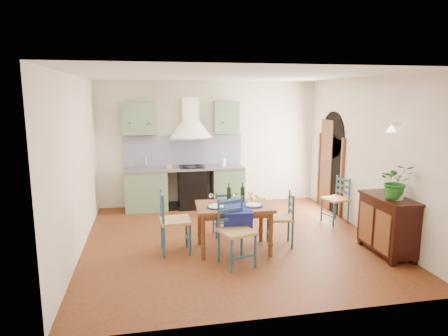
{
  "coord_description": "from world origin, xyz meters",
  "views": [
    {
      "loc": [
        -1.41,
        -6.46,
        2.49
      ],
      "look_at": [
        -0.09,
        0.3,
        1.23
      ],
      "focal_mm": 32.0,
      "sensor_mm": 36.0,
      "label": 1
    }
  ],
  "objects_px": {
    "dining_table": "(234,210)",
    "chair_near": "(236,231)",
    "potted_plant": "(396,181)",
    "sideboard": "(387,223)"
  },
  "relations": [
    {
      "from": "chair_near",
      "to": "sideboard",
      "type": "relative_size",
      "value": 0.94
    },
    {
      "from": "chair_near",
      "to": "potted_plant",
      "type": "height_order",
      "value": "potted_plant"
    },
    {
      "from": "dining_table",
      "to": "sideboard",
      "type": "distance_m",
      "value": 2.41
    },
    {
      "from": "dining_table",
      "to": "potted_plant",
      "type": "distance_m",
      "value": 2.51
    },
    {
      "from": "chair_near",
      "to": "potted_plant",
      "type": "bearing_deg",
      "value": -4.37
    },
    {
      "from": "chair_near",
      "to": "potted_plant",
      "type": "xyz_separation_m",
      "value": [
        2.44,
        -0.19,
        0.69
      ]
    },
    {
      "from": "potted_plant",
      "to": "chair_near",
      "type": "bearing_deg",
      "value": 175.63
    },
    {
      "from": "chair_near",
      "to": "dining_table",
      "type": "bearing_deg",
      "value": 79.86
    },
    {
      "from": "dining_table",
      "to": "chair_near",
      "type": "xyz_separation_m",
      "value": [
        -0.1,
        -0.53,
        -0.16
      ]
    },
    {
      "from": "potted_plant",
      "to": "dining_table",
      "type": "bearing_deg",
      "value": 162.92
    }
  ]
}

